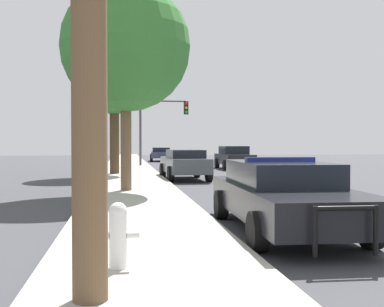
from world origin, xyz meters
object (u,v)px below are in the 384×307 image
(fire_hydrant, at_px, (118,233))
(tree_sidewalk_mid, at_px, (114,77))
(police_car, at_px, (283,194))
(traffic_light, at_px, (161,118))
(car_background_distant, at_px, (161,154))
(tree_sidewalk_near, at_px, (126,47))
(car_background_oncoming, at_px, (234,157))
(car_background_midblock, at_px, (185,163))

(fire_hydrant, bearing_deg, tree_sidewalk_mid, 90.95)
(police_car, height_order, tree_sidewalk_mid, tree_sidewalk_mid)
(police_car, xyz_separation_m, tree_sidewalk_mid, (-3.45, 15.61, 4.26))
(fire_hydrant, bearing_deg, police_car, 41.89)
(traffic_light, height_order, car_background_distant, traffic_light)
(tree_sidewalk_near, bearing_deg, police_car, -67.36)
(traffic_light, xyz_separation_m, car_background_oncoming, (4.46, -2.84, -2.59))
(car_background_oncoming, bearing_deg, car_background_distant, -74.15)
(car_background_oncoming, bearing_deg, car_background_midblock, 62.76)
(car_background_distant, distance_m, tree_sidewalk_mid, 19.29)
(car_background_oncoming, bearing_deg, tree_sidewalk_mid, 36.10)
(police_car, xyz_separation_m, car_background_distant, (0.39, 34.01, -0.05))
(police_car, relative_size, car_background_oncoming, 1.29)
(car_background_distant, bearing_deg, tree_sidewalk_near, -93.78)
(car_background_distant, bearing_deg, traffic_light, -91.39)
(car_background_distant, bearing_deg, tree_sidewalk_mid, -98.50)
(fire_hydrant, distance_m, car_background_midblock, 15.91)
(fire_hydrant, xyz_separation_m, car_background_oncoming, (7.17, 23.84, 0.19))
(car_background_midblock, bearing_deg, traffic_light, 88.70)
(car_background_oncoming, height_order, tree_sidewalk_near, tree_sidewalk_near)
(fire_hydrant, height_order, car_background_distant, car_background_distant)
(police_car, bearing_deg, fire_hydrant, 43.69)
(car_background_midblock, bearing_deg, police_car, -91.25)
(fire_hydrant, xyz_separation_m, car_background_midblock, (2.90, 15.64, 0.17))
(police_car, xyz_separation_m, tree_sidewalk_near, (-2.95, 7.08, 4.12))
(car_background_oncoming, bearing_deg, police_car, 79.40)
(fire_hydrant, relative_size, car_background_oncoming, 0.20)
(traffic_light, height_order, car_background_oncoming, traffic_light)
(car_background_midblock, distance_m, tree_sidewalk_near, 7.55)
(car_background_distant, distance_m, tree_sidewalk_near, 27.46)
(car_background_midblock, xyz_separation_m, tree_sidewalk_mid, (-3.21, 2.80, 4.24))
(police_car, distance_m, car_background_midblock, 12.82)
(tree_sidewalk_near, bearing_deg, car_background_midblock, 64.73)
(fire_hydrant, relative_size, traffic_light, 0.18)
(car_background_midblock, bearing_deg, car_background_distant, 85.96)
(tree_sidewalk_mid, distance_m, tree_sidewalk_near, 8.55)
(police_car, bearing_deg, traffic_light, -87.14)
(car_background_distant, relative_size, tree_sidewalk_near, 0.61)
(traffic_light, xyz_separation_m, car_background_midblock, (0.20, -11.04, -2.60))
(traffic_light, relative_size, car_background_oncoming, 1.07)
(tree_sidewalk_mid, relative_size, tree_sidewalk_near, 0.99)
(traffic_light, distance_m, tree_sidewalk_mid, 8.93)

